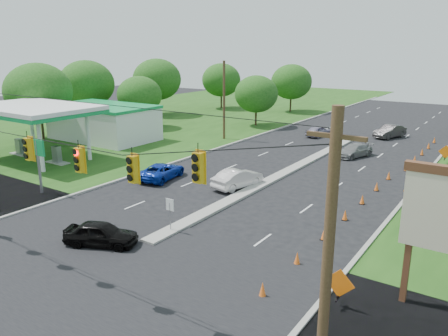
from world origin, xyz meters
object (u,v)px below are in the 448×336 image
Objects in this scene: black_sedan at (101,234)px; blue_pickup at (162,171)px; white_sedan at (238,178)px; gas_station at (93,120)px.

black_sedan reaches higher than blue_pickup.
black_sedan is at bearing 97.70° from white_sedan.
blue_pickup is at bearing -22.00° from gas_station.
black_sedan is 12.82m from white_sedan.
gas_station is 4.46× the size of white_sedan.
gas_station is at bearing 26.24° from black_sedan.
gas_station is 28.06m from black_sedan.
gas_station reaches higher than black_sedan.
blue_pickup is at bearing 24.28° from white_sedan.
white_sedan is (0.64, 12.80, 0.05)m from black_sedan.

